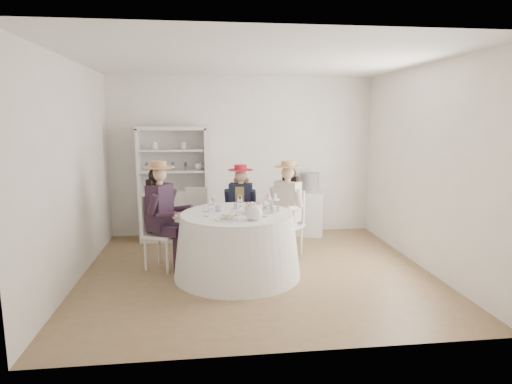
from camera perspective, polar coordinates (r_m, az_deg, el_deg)
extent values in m
plane|color=brown|center=(5.74, 0.12, -10.56)|extent=(4.50, 4.50, 0.00)
plane|color=white|center=(5.43, 0.13, 17.24)|extent=(4.50, 4.50, 0.00)
plane|color=silver|center=(7.40, -1.77, 4.77)|extent=(4.50, 0.00, 4.50)
plane|color=silver|center=(3.47, 4.16, -0.95)|extent=(4.50, 0.00, 4.50)
plane|color=silver|center=(5.61, -23.35, 2.38)|extent=(0.00, 4.50, 4.50)
plane|color=silver|center=(6.12, 21.58, 3.04)|extent=(0.00, 4.50, 4.50)
cone|color=white|center=(5.52, -2.52, -7.06)|extent=(1.62, 1.62, 0.80)
cylinder|color=white|center=(5.41, -2.55, -2.92)|extent=(1.42, 1.42, 0.02)
cube|color=silver|center=(7.23, -10.83, -3.03)|extent=(1.18, 0.84, 0.83)
cube|color=silver|center=(7.27, -10.96, 4.38)|extent=(1.02, 0.49, 1.01)
cube|color=silver|center=(7.06, -11.20, 8.33)|extent=(1.18, 0.84, 0.06)
cube|color=silver|center=(7.15, -15.35, 4.12)|extent=(0.21, 0.39, 1.01)
cube|color=silver|center=(7.07, -6.74, 4.34)|extent=(0.21, 0.39, 1.01)
cube|color=silver|center=(7.11, -11.02, 2.77)|extent=(1.09, 0.76, 0.03)
cube|color=silver|center=(7.07, -11.11, 5.50)|extent=(1.09, 0.76, 0.03)
sphere|color=white|center=(7.08, -7.69, 3.43)|extent=(0.13, 0.13, 0.13)
cube|color=silver|center=(7.49, 7.09, -2.79)|extent=(0.61, 0.61, 0.75)
cylinder|color=black|center=(7.39, 7.18, 1.28)|extent=(0.33, 0.33, 0.33)
cube|color=silver|center=(5.87, -12.36, -5.59)|extent=(0.55, 0.55, 0.04)
cylinder|color=silver|center=(5.72, -11.74, -8.45)|extent=(0.04, 0.04, 0.45)
cylinder|color=silver|center=(5.99, -10.09, -7.56)|extent=(0.04, 0.04, 0.45)
cylinder|color=silver|center=(5.89, -14.51, -8.01)|extent=(0.04, 0.04, 0.45)
cylinder|color=silver|center=(6.15, -12.77, -7.18)|extent=(0.04, 0.04, 0.45)
cube|color=silver|center=(5.90, -13.99, -2.78)|extent=(0.20, 0.36, 0.51)
cube|color=black|center=(5.79, -12.67, -1.93)|extent=(0.35, 0.42, 0.60)
cube|color=black|center=(5.71, -11.83, -5.15)|extent=(0.37, 0.28, 0.12)
cylinder|color=black|center=(5.72, -10.48, -8.29)|extent=(0.10, 0.10, 0.47)
cylinder|color=black|center=(5.58, -13.51, -1.64)|extent=(0.20, 0.16, 0.28)
cube|color=black|center=(5.86, -10.88, -4.72)|extent=(0.37, 0.28, 0.12)
cylinder|color=black|center=(5.87, -9.56, -7.78)|extent=(0.10, 0.10, 0.47)
cylinder|color=black|center=(5.93, -11.26, -0.89)|extent=(0.20, 0.16, 0.28)
cylinder|color=#D8A889|center=(5.74, -12.79, 1.20)|extent=(0.09, 0.09, 0.08)
sphere|color=#D8A889|center=(5.72, -12.83, 2.32)|extent=(0.20, 0.20, 0.20)
sphere|color=black|center=(5.75, -13.22, 2.18)|extent=(0.20, 0.20, 0.20)
cube|color=black|center=(5.80, -13.42, -0.17)|extent=(0.18, 0.26, 0.39)
cylinder|color=tan|center=(5.71, -12.87, 3.24)|extent=(0.41, 0.41, 0.01)
cylinder|color=tan|center=(5.71, -12.88, 3.65)|extent=(0.21, 0.21, 0.08)
cube|color=silver|center=(6.51, -2.06, -4.23)|extent=(0.45, 0.45, 0.04)
cylinder|color=silver|center=(6.45, -3.57, -6.35)|extent=(0.03, 0.03, 0.41)
cylinder|color=silver|center=(6.40, -0.93, -6.46)|extent=(0.03, 0.03, 0.41)
cylinder|color=silver|center=(6.73, -3.10, -5.66)|extent=(0.03, 0.03, 0.41)
cylinder|color=silver|center=(6.69, -0.57, -5.75)|extent=(0.03, 0.03, 0.41)
cube|color=silver|center=(6.62, -1.84, -1.77)|extent=(0.35, 0.11, 0.47)
cube|color=black|center=(6.46, -2.05, -1.22)|extent=(0.37, 0.26, 0.54)
cube|color=tan|center=(6.46, -2.05, -1.22)|extent=(0.18, 0.23, 0.47)
cube|color=black|center=(6.40, -2.96, -3.80)|extent=(0.19, 0.34, 0.11)
cylinder|color=black|center=(6.35, -3.15, -6.53)|extent=(0.09, 0.09, 0.43)
cylinder|color=black|center=(6.44, -3.80, -0.67)|extent=(0.12, 0.18, 0.26)
cube|color=black|center=(6.37, -1.48, -3.85)|extent=(0.19, 0.34, 0.11)
cylinder|color=black|center=(6.32, -1.64, -6.59)|extent=(0.09, 0.09, 0.43)
cylinder|color=black|center=(6.38, -0.40, -0.75)|extent=(0.12, 0.18, 0.26)
cylinder|color=#D8A889|center=(6.41, -2.06, 1.32)|extent=(0.08, 0.08, 0.07)
sphere|color=#D8A889|center=(6.39, -2.07, 2.23)|extent=(0.18, 0.18, 0.18)
sphere|color=tan|center=(6.43, -2.01, 2.15)|extent=(0.18, 0.18, 0.18)
cube|color=tan|center=(6.50, -1.95, 0.27)|extent=(0.24, 0.13, 0.35)
cylinder|color=red|center=(6.38, -2.08, 2.97)|extent=(0.37, 0.37, 0.01)
cylinder|color=red|center=(6.38, -2.08, 3.30)|extent=(0.19, 0.19, 0.07)
cube|color=silver|center=(6.27, 4.09, -4.55)|extent=(0.56, 0.56, 0.04)
cylinder|color=silver|center=(6.28, 2.06, -6.66)|extent=(0.04, 0.04, 0.44)
cylinder|color=silver|center=(6.12, 4.55, -7.14)|extent=(0.04, 0.04, 0.44)
cylinder|color=silver|center=(6.54, 3.61, -6.01)|extent=(0.04, 0.04, 0.44)
cylinder|color=silver|center=(6.38, 6.04, -6.44)|extent=(0.04, 0.04, 0.44)
cube|color=silver|center=(6.36, 4.96, -1.88)|extent=(0.30, 0.28, 0.50)
cube|color=beige|center=(6.20, 4.23, -1.23)|extent=(0.40, 0.39, 0.58)
cube|color=beige|center=(6.20, 2.81, -3.95)|extent=(0.32, 0.34, 0.12)
cylinder|color=beige|center=(6.16, 2.09, -6.89)|extent=(0.10, 0.10, 0.46)
cylinder|color=beige|center=(6.26, 2.44, -0.46)|extent=(0.18, 0.19, 0.27)
cube|color=beige|center=(6.10, 4.23, -4.18)|extent=(0.32, 0.34, 0.12)
cylinder|color=beige|center=(6.07, 3.50, -7.17)|extent=(0.10, 0.10, 0.46)
cylinder|color=beige|center=(6.05, 5.70, -0.86)|extent=(0.18, 0.19, 0.27)
cylinder|color=#D8A889|center=(6.15, 4.26, 1.58)|extent=(0.09, 0.09, 0.08)
sphere|color=#D8A889|center=(6.14, 4.27, 2.59)|extent=(0.19, 0.19, 0.19)
sphere|color=black|center=(6.18, 4.49, 2.50)|extent=(0.19, 0.19, 0.19)
cube|color=black|center=(6.24, 4.63, 0.40)|extent=(0.23, 0.22, 0.38)
cylinder|color=tan|center=(6.13, 4.28, 3.42)|extent=(0.40, 0.40, 0.01)
cylinder|color=tan|center=(6.12, 4.29, 3.79)|extent=(0.20, 0.20, 0.08)
cube|color=silver|center=(7.05, -7.39, -3.15)|extent=(0.48, 0.48, 0.04)
cylinder|color=silver|center=(7.20, -5.82, -4.64)|extent=(0.03, 0.03, 0.42)
cylinder|color=silver|center=(7.29, -8.13, -4.51)|extent=(0.03, 0.03, 0.42)
cylinder|color=silver|center=(6.91, -6.54, -5.26)|extent=(0.03, 0.03, 0.42)
cylinder|color=silver|center=(7.01, -8.93, -5.11)|extent=(0.03, 0.03, 0.42)
cube|color=silver|center=(6.84, -7.88, -1.36)|extent=(0.35, 0.14, 0.48)
imported|color=white|center=(5.50, -5.04, -2.29)|extent=(0.09, 0.09, 0.06)
imported|color=white|center=(5.66, -2.62, -1.88)|extent=(0.10, 0.10, 0.07)
imported|color=white|center=(5.51, 0.22, -2.23)|extent=(0.10, 0.10, 0.06)
imported|color=white|center=(5.43, -0.50, -2.48)|extent=(0.27, 0.27, 0.05)
sphere|color=#E07083|center=(5.34, 0.50, -1.91)|extent=(0.07, 0.07, 0.07)
sphere|color=white|center=(5.38, 0.32, -1.84)|extent=(0.07, 0.07, 0.07)
sphere|color=#E07083|center=(5.40, -0.05, -1.80)|extent=(0.07, 0.07, 0.07)
sphere|color=white|center=(5.39, -0.46, -1.81)|extent=(0.07, 0.07, 0.07)
sphere|color=#E07083|center=(5.37, -0.77, -1.86)|extent=(0.07, 0.07, 0.07)
sphere|color=white|center=(5.33, -0.86, -1.95)|extent=(0.07, 0.07, 0.07)
sphere|color=#E07083|center=(5.29, -0.68, -2.02)|extent=(0.07, 0.07, 0.07)
sphere|color=white|center=(5.28, -0.31, -2.07)|extent=(0.07, 0.07, 0.07)
sphere|color=#E07083|center=(5.28, 0.11, -2.06)|extent=(0.07, 0.07, 0.07)
sphere|color=white|center=(5.31, 0.42, -2.00)|extent=(0.07, 0.07, 0.07)
sphere|color=white|center=(5.02, -0.22, -2.77)|extent=(0.20, 0.20, 0.20)
cylinder|color=white|center=(5.03, 1.15, -2.61)|extent=(0.12, 0.03, 0.09)
cylinder|color=white|center=(5.00, -0.22, -1.66)|extent=(0.04, 0.04, 0.02)
cylinder|color=white|center=(5.07, -3.94, -3.62)|extent=(0.27, 0.27, 0.01)
cube|color=beige|center=(5.04, -4.52, -3.41)|extent=(0.06, 0.04, 0.03)
cube|color=beige|center=(5.06, -3.94, -3.21)|extent=(0.07, 0.06, 0.03)
cube|color=beige|center=(5.08, -3.37, -3.27)|extent=(0.07, 0.07, 0.03)
cube|color=beige|center=(5.10, -4.20, -3.11)|extent=(0.07, 0.07, 0.03)
cube|color=beige|center=(5.02, -3.56, -3.44)|extent=(0.07, 0.07, 0.03)
cylinder|color=white|center=(5.47, 2.17, -2.61)|extent=(0.25, 0.25, 0.01)
cylinder|color=white|center=(5.45, 2.18, -1.83)|extent=(0.02, 0.02, 0.16)
cylinder|color=white|center=(5.43, 2.18, -0.98)|extent=(0.19, 0.19, 0.01)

